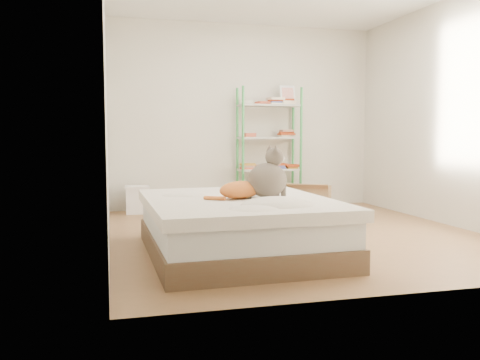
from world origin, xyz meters
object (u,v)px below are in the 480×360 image
object	(u,v)px
bed	(237,226)
cardboard_box	(309,200)
white_bin	(137,199)
shelf_unit	(269,146)
grey_cat	(267,173)
orange_cat	(240,187)

from	to	relation	value
bed	cardboard_box	size ratio (longest dim) A/B	2.79
white_bin	shelf_unit	bearing A→B (deg)	0.96
grey_cat	cardboard_box	xyz separation A→B (m)	(1.20, 1.95, -0.52)
grey_cat	white_bin	bearing A→B (deg)	4.23
orange_cat	cardboard_box	world-z (taller)	orange_cat
shelf_unit	cardboard_box	distance (m)	1.04
cardboard_box	white_bin	size ratio (longest dim) A/B	1.92
shelf_unit	white_bin	world-z (taller)	shelf_unit
white_bin	bed	bearing A→B (deg)	-74.32
cardboard_box	white_bin	xyz separation A→B (m)	(-2.18, 0.66, -0.00)
orange_cat	shelf_unit	size ratio (longest dim) A/B	0.27
orange_cat	grey_cat	distance (m)	0.27
orange_cat	white_bin	xyz separation A→B (m)	(-0.74, 2.62, -0.40)
orange_cat	cardboard_box	xyz separation A→B (m)	(1.44, 1.96, -0.40)
orange_cat	white_bin	world-z (taller)	orange_cat
grey_cat	shelf_unit	bearing A→B (deg)	-34.41
orange_cat	grey_cat	world-z (taller)	grey_cat
bed	white_bin	xyz separation A→B (m)	(-0.72, 2.58, -0.06)
orange_cat	cardboard_box	size ratio (longest dim) A/B	0.68
cardboard_box	orange_cat	bearing A→B (deg)	-96.79
grey_cat	shelf_unit	size ratio (longest dim) A/B	0.25
bed	cardboard_box	bearing A→B (deg)	51.45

